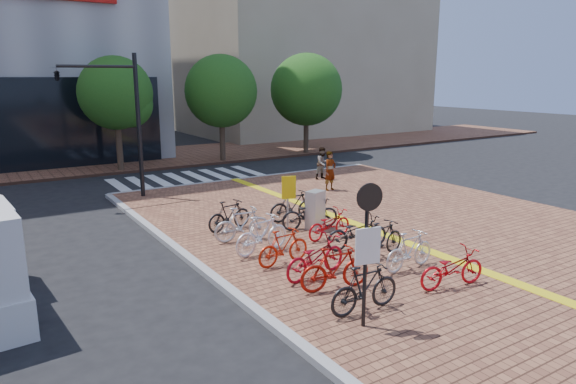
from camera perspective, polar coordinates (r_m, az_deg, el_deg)
ground at (r=14.42m, az=8.52°, el=-7.95°), size 120.00×120.00×0.00m
kerb_north at (r=25.63m, az=-3.99°, el=1.52°), size 14.00×0.25×0.15m
far_sidewalk at (r=32.76m, az=-16.23°, el=3.51°), size 70.00×8.00×0.15m
building_beige at (r=50.15m, az=0.20°, el=17.29°), size 20.00×18.00×18.00m
crosswalk at (r=26.39m, az=-10.85°, el=1.50°), size 7.50×4.00×0.01m
street_trees at (r=30.93m, az=-5.63°, el=10.94°), size 16.20×4.60×6.35m
bike_0 at (r=11.16m, az=8.54°, el=-10.53°), size 1.78×0.55×1.06m
bike_1 at (r=12.15m, az=5.26°, el=-8.44°), size 1.84×0.83×1.07m
bike_2 at (r=12.89m, az=3.05°, el=-7.23°), size 2.04×1.01×1.03m
bike_3 at (r=13.68m, az=-0.50°, el=-6.12°), size 1.66×0.60×0.98m
bike_4 at (r=14.52m, az=-2.91°, el=-4.70°), size 1.94×0.86×1.13m
bike_5 at (r=15.64m, az=-5.10°, el=-3.55°), size 1.83×0.73×1.07m
bike_6 at (r=16.78m, az=-6.54°, el=-2.57°), size 1.72×0.79×1.00m
bike_7 at (r=12.87m, az=17.75°, el=-8.06°), size 1.89×0.91×0.95m
bike_8 at (r=13.69m, az=13.35°, el=-6.34°), size 1.75×0.59×1.03m
bike_9 at (r=14.47m, az=10.41°, el=-5.16°), size 1.76×0.72×1.03m
bike_10 at (r=15.01m, az=7.69°, el=-4.45°), size 2.01×1.04×1.00m
bike_11 at (r=15.91m, az=4.61°, el=-3.58°), size 1.77×0.81×0.90m
bike_12 at (r=16.82m, az=2.45°, el=-2.41°), size 2.06×1.07×1.03m
bike_13 at (r=17.72m, az=0.57°, el=-1.52°), size 1.83×0.60×1.09m
pedestrian_a at (r=22.52m, az=4.71°, el=2.36°), size 0.69×0.51×1.72m
pedestrian_b at (r=24.96m, az=3.88°, el=3.21°), size 0.77×0.61×1.55m
utility_box at (r=16.78m, az=3.04°, el=-2.01°), size 0.69×0.60×1.28m
yellow_sign at (r=16.76m, az=0.02°, el=-0.02°), size 0.46×0.19×1.74m
notice_sign at (r=10.05m, az=8.81°, el=-5.08°), size 0.54×0.18×2.96m
traffic_light_pole at (r=21.50m, az=-19.90°, el=9.61°), size 3.12×1.20×5.81m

